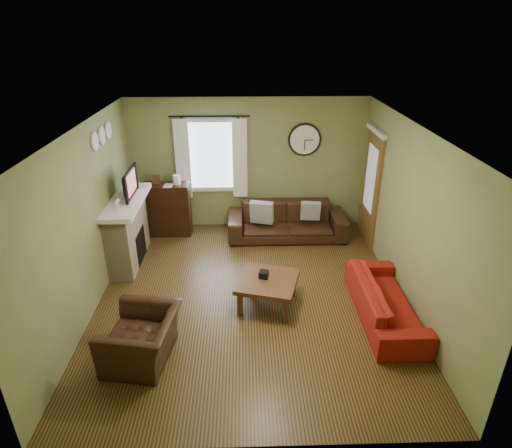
{
  "coord_description": "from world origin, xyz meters",
  "views": [
    {
      "loc": [
        -0.08,
        -5.51,
        3.88
      ],
      "look_at": [
        0.1,
        0.4,
        1.05
      ],
      "focal_mm": 30.0,
      "sensor_mm": 36.0,
      "label": 1
    }
  ],
  "objects_px": {
    "sofa_brown": "(287,221)",
    "sofa_red": "(385,301)",
    "coffee_table": "(268,292)",
    "armchair": "(142,338)",
    "bookshelf": "(168,209)"
  },
  "relations": [
    {
      "from": "sofa_brown",
      "to": "sofa_red",
      "type": "distance_m",
      "value": 2.83
    },
    {
      "from": "sofa_red",
      "to": "coffee_table",
      "type": "bearing_deg",
      "value": 78.44
    },
    {
      "from": "sofa_red",
      "to": "armchair",
      "type": "distance_m",
      "value": 3.37
    },
    {
      "from": "bookshelf",
      "to": "coffee_table",
      "type": "distance_m",
      "value": 3.07
    },
    {
      "from": "armchair",
      "to": "sofa_red",
      "type": "bearing_deg",
      "value": 111.41
    },
    {
      "from": "coffee_table",
      "to": "sofa_red",
      "type": "bearing_deg",
      "value": -11.56
    },
    {
      "from": "sofa_brown",
      "to": "coffee_table",
      "type": "distance_m",
      "value": 2.3
    },
    {
      "from": "coffee_table",
      "to": "armchair",
      "type": "bearing_deg",
      "value": -146.53
    },
    {
      "from": "bookshelf",
      "to": "armchair",
      "type": "distance_m",
      "value": 3.53
    },
    {
      "from": "sofa_brown",
      "to": "coffee_table",
      "type": "xyz_separation_m",
      "value": [
        -0.5,
        -2.25,
        -0.11
      ]
    },
    {
      "from": "sofa_brown",
      "to": "coffee_table",
      "type": "bearing_deg",
      "value": -102.51
    },
    {
      "from": "bookshelf",
      "to": "coffee_table",
      "type": "bearing_deg",
      "value": -53.14
    },
    {
      "from": "armchair",
      "to": "coffee_table",
      "type": "height_order",
      "value": "armchair"
    },
    {
      "from": "sofa_brown",
      "to": "armchair",
      "type": "distance_m",
      "value": 3.94
    },
    {
      "from": "bookshelf",
      "to": "coffee_table",
      "type": "height_order",
      "value": "bookshelf"
    }
  ]
}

